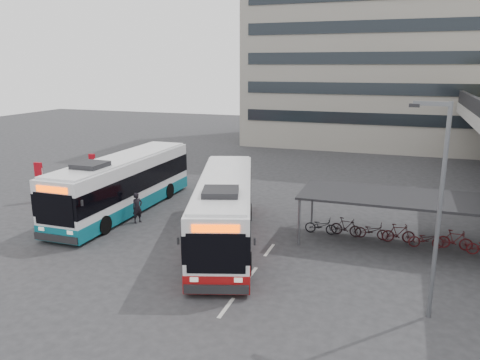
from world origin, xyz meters
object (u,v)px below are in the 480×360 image
(pedestrian, at_px, (137,208))
(lamp_post, at_px, (438,200))
(bus_teal, at_px, (124,184))
(bus_main, at_px, (225,210))

(pedestrian, xyz_separation_m, lamp_post, (15.47, -5.71, 3.55))
(bus_teal, bearing_deg, pedestrian, -40.84)
(bus_teal, height_order, lamp_post, lamp_post)
(bus_teal, xyz_separation_m, lamp_post, (17.42, -7.39, 2.71))
(lamp_post, bearing_deg, bus_teal, 162.82)
(bus_teal, distance_m, lamp_post, 19.12)
(bus_teal, bearing_deg, bus_main, -20.18)
(bus_teal, distance_m, pedestrian, 2.71)
(bus_teal, height_order, pedestrian, bus_teal)
(bus_main, bearing_deg, lamp_post, -43.14)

